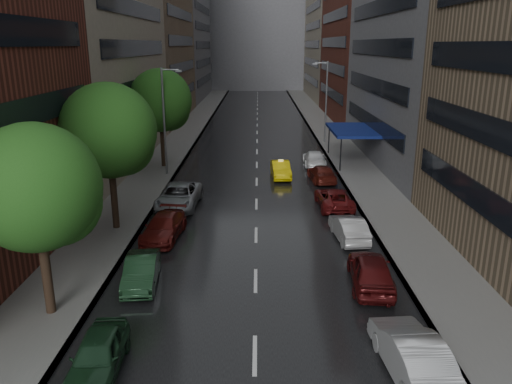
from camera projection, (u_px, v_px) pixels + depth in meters
road at (257, 135)px, 62.41m from camera, size 14.00×140.00×0.01m
sidewalk_left at (185, 134)px, 62.42m from camera, size 4.00×140.00×0.15m
sidewalk_right at (329, 135)px, 62.35m from camera, size 4.00×140.00×0.15m
buildings_left at (145, 5)px, 66.33m from camera, size 8.00×108.00×38.00m
buildings_right at (373, 11)px, 64.48m from camera, size 8.05×109.10×36.00m
building_far at (258, 23)px, 123.01m from camera, size 40.00×14.00×32.00m
tree_near at (35, 188)px, 19.47m from camera, size 5.12×5.12×8.16m
tree_mid at (108, 131)px, 28.99m from camera, size 5.61×5.61×8.94m
tree_far at (160, 100)px, 44.40m from camera, size 5.62×5.62×8.96m
taxi at (281, 169)px, 42.45m from camera, size 1.74×4.35×1.41m
parked_cars_left at (162, 229)px, 28.68m from camera, size 2.89×23.30×1.58m
parked_cars_right at (340, 211)px, 31.93m from camera, size 2.42×35.78×1.61m
street_lamp_left at (165, 119)px, 41.88m from camera, size 1.74×0.22×9.00m
street_lamp_right at (325, 100)px, 56.19m from camera, size 1.74×0.22×9.00m
awning at (352, 130)px, 47.10m from camera, size 4.00×8.00×3.12m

